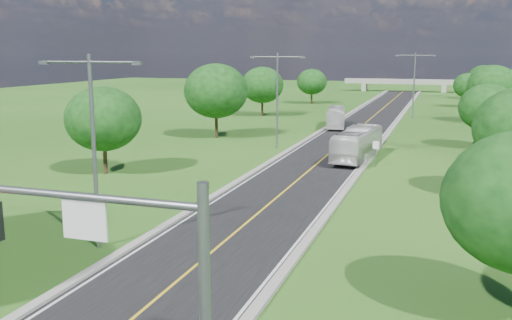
{
  "coord_description": "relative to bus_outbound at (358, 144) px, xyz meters",
  "views": [
    {
      "loc": [
        10.92,
        -12.49,
        10.08
      ],
      "look_at": [
        -0.94,
        22.91,
        3.0
      ],
      "focal_mm": 40.0,
      "sensor_mm": 36.0,
      "label": 1
    }
  ],
  "objects": [
    {
      "name": "tree_rc",
      "position": [
        11.86,
        10.99,
        2.77
      ],
      "size": [
        5.88,
        5.88,
        6.84
      ],
      "color": "black",
      "rests_on": "ground"
    },
    {
      "name": "streetlight_mid_left",
      "position": [
        -9.14,
        3.99,
        4.38
      ],
      "size": [
        5.9,
        0.25,
        10.0
      ],
      "color": "slate",
      "rests_on": "ground"
    },
    {
      "name": "speed_limit_sign",
      "position": [
        2.06,
        -3.03,
        0.04
      ],
      "size": [
        0.55,
        0.09,
        2.4
      ],
      "color": "slate",
      "rests_on": "ground"
    },
    {
      "name": "tree_re",
      "position": [
        11.36,
        58.99,
        2.46
      ],
      "size": [
        5.46,
        5.46,
        6.35
      ],
      "color": "black",
      "rests_on": "ground"
    },
    {
      "name": "tree_lb",
      "position": [
        -19.14,
        -13.01,
        3.08
      ],
      "size": [
        6.3,
        6.3,
        7.33
      ],
      "color": "black",
      "rests_on": "ground"
    },
    {
      "name": "overpass",
      "position": [
        -3.14,
        98.99,
        0.85
      ],
      "size": [
        30.0,
        3.0,
        3.2
      ],
      "color": "gray",
      "rests_on": "ground"
    },
    {
      "name": "tree_le",
      "position": [
        -17.64,
        56.99,
        2.77
      ],
      "size": [
        5.88,
        5.88,
        6.84
      ],
      "color": "black",
      "rests_on": "ground"
    },
    {
      "name": "tree_ld",
      "position": [
        -20.14,
        32.99,
        3.39
      ],
      "size": [
        6.72,
        6.72,
        7.82
      ],
      "color": "black",
      "rests_on": "ground"
    },
    {
      "name": "streetlight_near_left",
      "position": [
        -9.14,
        -29.01,
        4.38
      ],
      "size": [
        5.9,
        0.25,
        10.0
      ],
      "color": "slate",
      "rests_on": "ground"
    },
    {
      "name": "bus_outbound",
      "position": [
        0.0,
        0.0,
        0.0
      ],
      "size": [
        3.46,
        10.97,
        3.01
      ],
      "primitive_type": "imported",
      "rotation": [
        0.0,
        0.0,
        3.05
      ],
      "color": "silver",
      "rests_on": "road"
    },
    {
      "name": "signal_mast",
      "position": [
        0.54,
        -42.01,
        3.34
      ],
      "size": [
        8.54,
        0.33,
        7.2
      ],
      "color": "slate",
      "rests_on": "ground"
    },
    {
      "name": "tree_rd",
      "position": [
        13.86,
        34.99,
        3.7
      ],
      "size": [
        7.14,
        7.14,
        8.3
      ],
      "color": "black",
      "rests_on": "ground"
    },
    {
      "name": "road",
      "position": [
        -3.14,
        24.99,
        -1.53
      ],
      "size": [
        8.0,
        150.0,
        0.06
      ],
      "primitive_type": "cube",
      "color": "black",
      "rests_on": "ground"
    },
    {
      "name": "streetlight_far_right",
      "position": [
        2.86,
        36.99,
        4.38
      ],
      "size": [
        5.9,
        0.25,
        10.0
      ],
      "color": "slate",
      "rests_on": "ground"
    },
    {
      "name": "ground",
      "position": [
        -3.14,
        18.99,
        -1.56
      ],
      "size": [
        260.0,
        260.0,
        0.0
      ],
      "primitive_type": "plane",
      "color": "#1F4D15",
      "rests_on": "ground"
    },
    {
      "name": "tree_rf",
      "position": [
        14.86,
        78.99,
        3.08
      ],
      "size": [
        6.3,
        6.3,
        7.33
      ],
      "color": "black",
      "rests_on": "ground"
    },
    {
      "name": "tree_lc",
      "position": [
        -18.14,
        8.99,
        4.01
      ],
      "size": [
        7.56,
        7.56,
        8.79
      ],
      "color": "black",
      "rests_on": "ground"
    },
    {
      "name": "bus_inbound",
      "position": [
        -6.34,
        22.78,
        -0.16
      ],
      "size": [
        3.79,
        9.85,
        2.68
      ],
      "primitive_type": "imported",
      "rotation": [
        0.0,
        0.0,
        0.16
      ],
      "color": "silver",
      "rests_on": "road"
    },
    {
      "name": "curb_left",
      "position": [
        -7.39,
        24.99,
        -1.45
      ],
      "size": [
        0.5,
        150.0,
        0.22
      ],
      "primitive_type": "cube",
      "color": "gray",
      "rests_on": "ground"
    },
    {
      "name": "curb_right",
      "position": [
        1.11,
        24.99,
        -1.45
      ],
      "size": [
        0.5,
        150.0,
        0.22
      ],
      "primitive_type": "cube",
      "color": "gray",
      "rests_on": "ground"
    }
  ]
}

